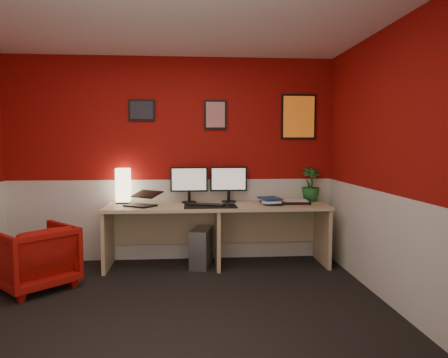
# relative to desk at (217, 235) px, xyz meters

# --- Properties ---
(ground) EXTENTS (4.00, 3.50, 0.01)m
(ground) POSITION_rel_desk_xyz_m (-0.54, -1.41, -0.36)
(ground) COLOR black
(ground) RESTS_ON ground
(ceiling) EXTENTS (4.00, 3.50, 0.01)m
(ceiling) POSITION_rel_desk_xyz_m (-0.54, -1.41, 2.13)
(ceiling) COLOR white
(ceiling) RESTS_ON ground
(wall_back) EXTENTS (4.00, 0.01, 2.50)m
(wall_back) POSITION_rel_desk_xyz_m (-0.54, 0.34, 0.89)
(wall_back) COLOR #9A0C07
(wall_back) RESTS_ON ground
(wall_front) EXTENTS (4.00, 0.01, 2.50)m
(wall_front) POSITION_rel_desk_xyz_m (-0.54, -3.16, 0.89)
(wall_front) COLOR #9A0C07
(wall_front) RESTS_ON ground
(wall_right) EXTENTS (0.01, 3.50, 2.50)m
(wall_right) POSITION_rel_desk_xyz_m (1.46, -1.41, 0.89)
(wall_right) COLOR #9A0C07
(wall_right) RESTS_ON ground
(wainscot_back) EXTENTS (4.00, 0.01, 1.00)m
(wainscot_back) POSITION_rel_desk_xyz_m (-0.54, 0.34, 0.14)
(wainscot_back) COLOR silver
(wainscot_back) RESTS_ON ground
(wainscot_right) EXTENTS (0.01, 3.50, 1.00)m
(wainscot_right) POSITION_rel_desk_xyz_m (1.46, -1.41, 0.14)
(wainscot_right) COLOR silver
(wainscot_right) RESTS_ON ground
(desk) EXTENTS (2.60, 0.65, 0.73)m
(desk) POSITION_rel_desk_xyz_m (0.00, 0.00, 0.00)
(desk) COLOR #CCB083
(desk) RESTS_ON ground
(shoji_lamp) EXTENTS (0.16, 0.16, 0.40)m
(shoji_lamp) POSITION_rel_desk_xyz_m (-1.12, 0.22, 0.56)
(shoji_lamp) COLOR #FFE5B2
(shoji_lamp) RESTS_ON desk
(laptop) EXTENTS (0.40, 0.38, 0.22)m
(laptop) POSITION_rel_desk_xyz_m (-0.89, -0.05, 0.47)
(laptop) COLOR black
(laptop) RESTS_ON desk
(monitor_left) EXTENTS (0.45, 0.06, 0.58)m
(monitor_left) POSITION_rel_desk_xyz_m (-0.33, 0.19, 0.66)
(monitor_left) COLOR black
(monitor_left) RESTS_ON desk
(monitor_right) EXTENTS (0.45, 0.06, 0.58)m
(monitor_right) POSITION_rel_desk_xyz_m (0.15, 0.22, 0.66)
(monitor_right) COLOR black
(monitor_right) RESTS_ON desk
(desk_mat) EXTENTS (0.60, 0.38, 0.01)m
(desk_mat) POSITION_rel_desk_xyz_m (-0.09, -0.11, 0.37)
(desk_mat) COLOR black
(desk_mat) RESTS_ON desk
(keyboard) EXTENTS (0.44, 0.24, 0.02)m
(keyboard) POSITION_rel_desk_xyz_m (-0.13, -0.08, 0.38)
(keyboard) COLOR black
(keyboard) RESTS_ON desk_mat
(mouse) EXTENTS (0.08, 0.11, 0.03)m
(mouse) POSITION_rel_desk_xyz_m (0.16, -0.12, 0.39)
(mouse) COLOR black
(mouse) RESTS_ON desk_mat
(book_bottom) EXTENTS (0.23, 0.30, 0.03)m
(book_bottom) POSITION_rel_desk_xyz_m (0.53, 0.00, 0.38)
(book_bottom) COLOR navy
(book_bottom) RESTS_ON desk
(book_middle) EXTENTS (0.28, 0.35, 0.02)m
(book_middle) POSITION_rel_desk_xyz_m (0.53, -0.02, 0.40)
(book_middle) COLOR silver
(book_middle) RESTS_ON book_bottom
(book_top) EXTENTS (0.28, 0.33, 0.03)m
(book_top) POSITION_rel_desk_xyz_m (0.52, -0.01, 0.43)
(book_top) COLOR navy
(book_top) RESTS_ON book_middle
(zen_tray) EXTENTS (0.37, 0.27, 0.03)m
(zen_tray) POSITION_rel_desk_xyz_m (0.93, 0.03, 0.38)
(zen_tray) COLOR black
(zen_tray) RESTS_ON desk
(potted_plant) EXTENTS (0.28, 0.28, 0.42)m
(potted_plant) POSITION_rel_desk_xyz_m (1.18, 0.22, 0.58)
(potted_plant) COLOR #19591E
(potted_plant) RESTS_ON desk
(pc_tower) EXTENTS (0.29, 0.48, 0.45)m
(pc_tower) POSITION_rel_desk_xyz_m (-0.19, 0.00, -0.14)
(pc_tower) COLOR #99999E
(pc_tower) RESTS_ON ground
(armchair) EXTENTS (0.97, 0.97, 0.63)m
(armchair) POSITION_rel_desk_xyz_m (-1.87, -0.63, -0.05)
(armchair) COLOR #A51009
(armchair) RESTS_ON ground
(art_left) EXTENTS (0.32, 0.02, 0.26)m
(art_left) POSITION_rel_desk_xyz_m (-0.90, 0.33, 1.49)
(art_left) COLOR black
(art_left) RESTS_ON wall_back
(art_center) EXTENTS (0.28, 0.02, 0.36)m
(art_center) POSITION_rel_desk_xyz_m (0.00, 0.33, 1.44)
(art_center) COLOR red
(art_center) RESTS_ON wall_back
(art_right) EXTENTS (0.44, 0.02, 0.56)m
(art_right) POSITION_rel_desk_xyz_m (1.04, 0.33, 1.42)
(art_right) COLOR orange
(art_right) RESTS_ON wall_back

